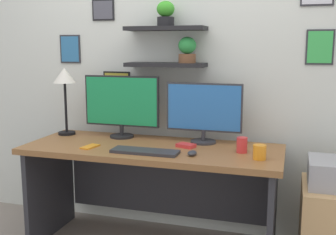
# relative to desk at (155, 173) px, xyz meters

# --- Properties ---
(back_wall_assembly) EXTENTS (4.40, 0.24, 2.70)m
(back_wall_assembly) POSITION_rel_desk_xyz_m (0.00, 0.38, 0.81)
(back_wall_assembly) COLOR silver
(back_wall_assembly) RESTS_ON ground
(desk) EXTENTS (1.76, 0.68, 0.75)m
(desk) POSITION_rel_desk_xyz_m (0.00, 0.00, 0.00)
(desk) COLOR brown
(desk) RESTS_ON ground
(monitor_left) EXTENTS (0.59, 0.18, 0.46)m
(monitor_left) POSITION_rel_desk_xyz_m (-0.31, 0.16, 0.46)
(monitor_left) COLOR black
(monitor_left) RESTS_ON desk
(monitor_right) EXTENTS (0.54, 0.18, 0.43)m
(monitor_right) POSITION_rel_desk_xyz_m (0.31, 0.16, 0.44)
(monitor_right) COLOR #2D2D33
(monitor_right) RESTS_ON desk
(keyboard) EXTENTS (0.44, 0.14, 0.02)m
(keyboard) POSITION_rel_desk_xyz_m (0.01, -0.23, 0.22)
(keyboard) COLOR #2D2D33
(keyboard) RESTS_ON desk
(computer_mouse) EXTENTS (0.06, 0.09, 0.03)m
(computer_mouse) POSITION_rel_desk_xyz_m (0.32, -0.21, 0.22)
(computer_mouse) COLOR #2D2D33
(computer_mouse) RESTS_ON desk
(desk_lamp) EXTENTS (0.17, 0.17, 0.52)m
(desk_lamp) POSITION_rel_desk_xyz_m (-0.77, 0.12, 0.62)
(desk_lamp) COLOR black
(desk_lamp) RESTS_ON desk
(cell_phone) EXTENTS (0.09, 0.15, 0.01)m
(cell_phone) POSITION_rel_desk_xyz_m (-0.40, -0.20, 0.21)
(cell_phone) COLOR orange
(cell_phone) RESTS_ON desk
(coffee_mug) EXTENTS (0.08, 0.08, 0.09)m
(coffee_mug) POSITION_rel_desk_xyz_m (0.73, -0.17, 0.25)
(coffee_mug) COLOR orange
(coffee_mug) RESTS_ON desk
(pen_cup) EXTENTS (0.07, 0.07, 0.10)m
(pen_cup) POSITION_rel_desk_xyz_m (0.61, -0.04, 0.26)
(pen_cup) COLOR red
(pen_cup) RESTS_ON desk
(scissors_tray) EXTENTS (0.14, 0.11, 0.02)m
(scissors_tray) POSITION_rel_desk_xyz_m (0.23, -0.01, 0.22)
(scissors_tray) COLOR red
(scissors_tray) RESTS_ON desk
(drawer_cabinet) EXTENTS (0.44, 0.50, 0.56)m
(drawer_cabinet) POSITION_rel_desk_xyz_m (1.22, 0.01, -0.26)
(drawer_cabinet) COLOR tan
(drawer_cabinet) RESTS_ON ground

